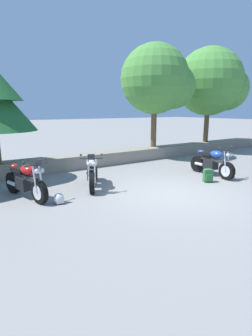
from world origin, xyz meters
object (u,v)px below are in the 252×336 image
at_px(motorcycle_blue_far_right, 212,163).
at_px(leafy_tree_far_right, 213,83).
at_px(rider_helmet, 59,199).
at_px(motorcycle_red_near_left, 26,181).
at_px(leafy_tree_mid_right, 159,81).
at_px(motorcycle_silver_centre, 92,172).
at_px(rider_backpack, 208,175).

height_order(motorcycle_blue_far_right, leafy_tree_far_right, leafy_tree_far_right).
bearing_deg(rider_helmet, leafy_tree_far_right, 19.75).
relative_size(motorcycle_red_near_left, leafy_tree_mid_right, 0.41).
height_order(motorcycle_silver_centre, rider_helmet, motorcycle_silver_centre).
bearing_deg(motorcycle_silver_centre, motorcycle_blue_far_right, -14.80).
xyz_separation_m(motorcycle_blue_far_right, rider_helmet, (-5.80, 0.24, -0.35)).
bearing_deg(motorcycle_blue_far_right, rider_backpack, -147.97).
xyz_separation_m(motorcycle_red_near_left, leafy_tree_mid_right, (7.24, 2.95, 3.29)).
bearing_deg(leafy_tree_mid_right, rider_helmet, -149.65).
bearing_deg(leafy_tree_mid_right, rider_backpack, -110.23).
relative_size(rider_backpack, leafy_tree_far_right, 0.09).
bearing_deg(motorcycle_red_near_left, rider_helmet, -58.38).
xyz_separation_m(motorcycle_silver_centre, leafy_tree_mid_right, (5.22, 2.98, 3.29)).
xyz_separation_m(motorcycle_blue_far_right, leafy_tree_mid_right, (0.86, 4.14, 3.29)).
xyz_separation_m(motorcycle_red_near_left, rider_backpack, (5.52, -1.73, -0.24)).
bearing_deg(rider_helmet, rider_backpack, -8.97).
xyz_separation_m(motorcycle_silver_centre, motorcycle_blue_far_right, (4.36, -1.15, 0.00)).
distance_m(rider_helmet, leafy_tree_mid_right, 8.53).
bearing_deg(motorcycle_red_near_left, motorcycle_silver_centre, -1.04).
relative_size(motorcycle_red_near_left, rider_backpack, 4.33).
relative_size(leafy_tree_mid_right, leafy_tree_far_right, 0.94).
bearing_deg(leafy_tree_mid_right, motorcycle_blue_far_right, -101.71).
height_order(rider_backpack, leafy_tree_far_right, leafy_tree_far_right).
distance_m(motorcycle_red_near_left, rider_helmet, 1.17).
bearing_deg(motorcycle_silver_centre, leafy_tree_far_right, 17.52).
bearing_deg(rider_backpack, leafy_tree_far_right, 38.99).
height_order(motorcycle_blue_far_right, rider_backpack, motorcycle_blue_far_right).
relative_size(motorcycle_silver_centre, leafy_tree_mid_right, 0.38).
height_order(motorcycle_red_near_left, leafy_tree_far_right, leafy_tree_far_right).
height_order(motorcycle_red_near_left, rider_helmet, motorcycle_red_near_left).
bearing_deg(leafy_tree_far_right, motorcycle_red_near_left, -165.69).
relative_size(motorcycle_red_near_left, motorcycle_silver_centre, 1.07).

